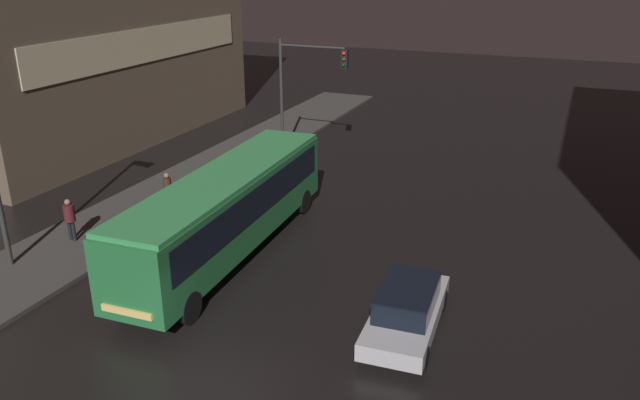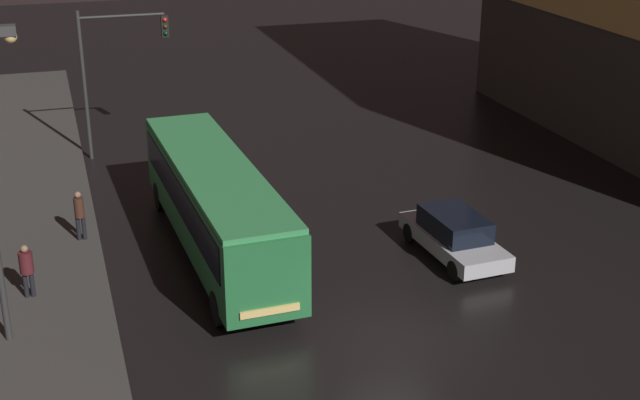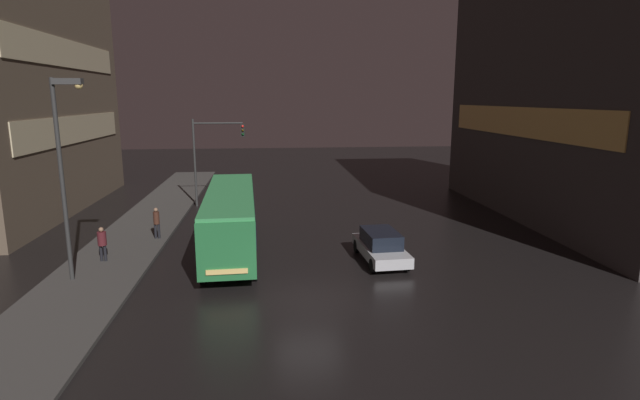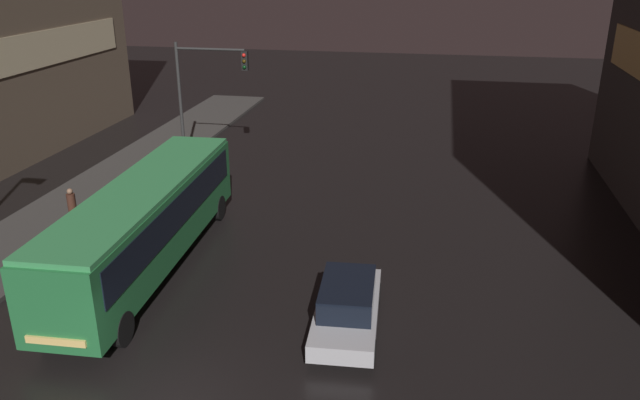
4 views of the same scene
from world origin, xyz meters
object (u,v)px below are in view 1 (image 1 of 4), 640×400
(bus_near, at_px, (228,205))
(pedestrian_mid, at_px, (168,190))
(car_taxi, at_px, (407,309))
(traffic_light_main, at_px, (304,80))
(pedestrian_near, at_px, (70,216))

(bus_near, bearing_deg, pedestrian_mid, -29.73)
(car_taxi, xyz_separation_m, traffic_light_main, (-9.20, 13.43, 3.49))
(bus_near, distance_m, pedestrian_mid, 4.74)
(pedestrian_mid, bearing_deg, traffic_light_main, 89.23)
(car_taxi, xyz_separation_m, pedestrian_mid, (-11.37, 4.59, 0.37))
(pedestrian_near, distance_m, pedestrian_mid, 4.08)
(traffic_light_main, bearing_deg, pedestrian_mid, -103.80)
(pedestrian_near, height_order, traffic_light_main, traffic_light_main)
(car_taxi, bearing_deg, pedestrian_mid, -25.48)
(bus_near, relative_size, traffic_light_main, 1.91)
(traffic_light_main, bearing_deg, car_taxi, -55.59)
(bus_near, distance_m, car_taxi, 7.71)
(bus_near, bearing_deg, traffic_light_main, -82.19)
(car_taxi, relative_size, pedestrian_mid, 2.69)
(bus_near, xyz_separation_m, car_taxi, (7.22, -2.45, -1.14))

